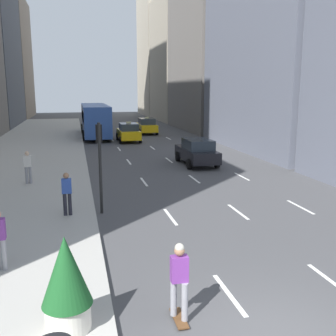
% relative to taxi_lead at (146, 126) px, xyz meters
% --- Properties ---
extents(sidewalk_left, '(8.00, 66.00, 0.15)m').
position_rel_taxi_lead_xyz_m(sidewalk_left, '(-11.00, -9.54, -0.81)').
color(sidewalk_left, '#ADAAA3').
rests_on(sidewalk_left, ground).
extents(lane_markings, '(5.72, 56.00, 0.01)m').
position_rel_taxi_lead_xyz_m(lane_markings, '(-1.40, -13.54, -0.87)').
color(lane_markings, white).
rests_on(lane_markings, ground).
extents(building_row_right, '(6.00, 72.49, 25.13)m').
position_rel_taxi_lead_xyz_m(building_row_right, '(8.00, 1.46, 10.78)').
color(building_row_right, slate).
rests_on(building_row_right, ground).
extents(taxi_lead, '(2.02, 4.40, 1.87)m').
position_rel_taxi_lead_xyz_m(taxi_lead, '(0.00, 0.00, 0.00)').
color(taxi_lead, yellow).
rests_on(taxi_lead, ground).
extents(taxi_second, '(2.02, 4.40, 1.87)m').
position_rel_taxi_lead_xyz_m(taxi_second, '(-2.80, -6.01, 0.00)').
color(taxi_second, yellow).
rests_on(taxi_second, ground).
extents(sedan_black_near, '(2.02, 4.50, 1.69)m').
position_rel_taxi_lead_xyz_m(sedan_black_near, '(0.00, -18.53, -0.02)').
color(sedan_black_near, black).
rests_on(sedan_black_near, ground).
extents(city_bus, '(2.80, 11.61, 3.25)m').
position_rel_taxi_lead_xyz_m(city_bus, '(-5.61, -1.04, 0.91)').
color(city_bus, '#2D519E').
rests_on(city_bus, ground).
extents(skateboarder, '(0.36, 0.80, 1.75)m').
position_rel_taxi_lead_xyz_m(skateboarder, '(-5.65, -35.30, 0.08)').
color(skateboarder, brown).
rests_on(skateboarder, ground).
extents(planter_with_shrub, '(1.00, 1.00, 1.95)m').
position_rel_taxi_lead_xyz_m(planter_with_shrub, '(-7.93, -35.30, 0.27)').
color(planter_with_shrub, silver).
rests_on(planter_with_shrub, sidewalk_left).
extents(pedestrian_mid_block, '(0.36, 0.22, 1.65)m').
position_rel_taxi_lead_xyz_m(pedestrian_mid_block, '(-8.05, -27.87, 0.19)').
color(pedestrian_mid_block, '#23232D').
rests_on(pedestrian_mid_block, sidewalk_left).
extents(pedestrian_far_walking, '(0.36, 0.22, 1.65)m').
position_rel_taxi_lead_xyz_m(pedestrian_far_walking, '(-10.05, -22.14, 0.19)').
color(pedestrian_far_walking, gray).
rests_on(pedestrian_far_walking, sidewalk_left).
extents(traffic_light_pole, '(0.24, 0.42, 3.60)m').
position_rel_taxi_lead_xyz_m(traffic_light_pole, '(-6.75, -27.34, 1.53)').
color(traffic_light_pole, black).
rests_on(traffic_light_pole, ground).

